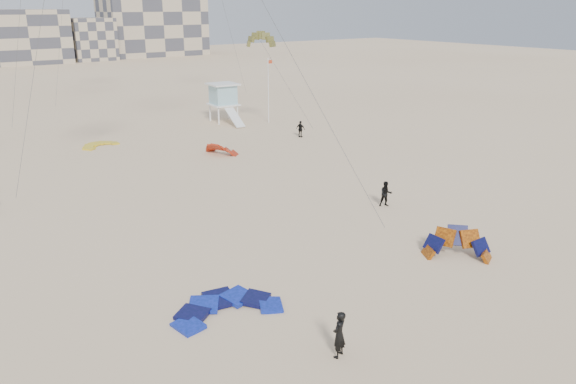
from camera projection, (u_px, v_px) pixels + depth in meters
ground at (299, 339)px, 22.78m from camera, size 320.00×320.00×0.00m
kite_ground_blue at (227, 312)px, 24.86m from camera, size 5.12×5.31×1.05m
kite_ground_orange at (456, 256)px, 30.31m from camera, size 5.04×5.04×3.50m
kite_ground_red_far at (221, 154)px, 51.23m from camera, size 4.14×4.06×3.04m
kite_ground_yellow at (100, 146)px, 54.03m from camera, size 4.16×4.28×0.58m
kitesurfer_main at (339, 334)px, 21.40m from camera, size 0.83×0.70×1.92m
kitesurfer_b at (386, 194)px, 37.64m from camera, size 1.06×0.99×1.73m
kitesurfer_d at (301, 129)px, 57.46m from camera, size 0.79×1.07×1.69m
kitesurfer_f at (230, 94)px, 80.08m from camera, size 0.95×1.64×1.68m
kite_fly_olive at (261, 41)px, 57.86m from camera, size 4.08×8.56×9.43m
lifeguard_tower_near at (224, 103)px, 64.70m from camera, size 3.36×6.17×4.43m
flagpole at (268, 89)px, 63.54m from camera, size 0.60×0.09×7.35m
condo_east at (153, 25)px, 149.60m from camera, size 26.00×14.00×16.00m
condo_fill_right at (91, 39)px, 137.49m from camera, size 10.00×10.00×10.00m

